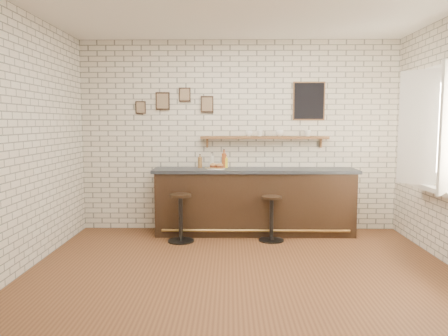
{
  "coord_description": "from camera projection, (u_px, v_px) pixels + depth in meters",
  "views": [
    {
      "loc": [
        -0.14,
        -4.95,
        1.72
      ],
      "look_at": [
        -0.22,
        0.9,
        1.1
      ],
      "focal_mm": 35.0,
      "sensor_mm": 36.0,
      "label": 1
    }
  ],
  "objects": [
    {
      "name": "sandwich_plate",
      "position": [
        216.0,
        169.0,
        6.64
      ],
      "size": [
        0.28,
        0.28,
        0.01
      ],
      "primitive_type": "cylinder",
      "color": "white",
      "rests_on": "bar_counter"
    },
    {
      "name": "bar_stool_right",
      "position": [
        271.0,
        217.0,
        6.32
      ],
      "size": [
        0.37,
        0.37,
        0.66
      ],
      "color": "black",
      "rests_on": "ground"
    },
    {
      "name": "bar_stool_left",
      "position": [
        181.0,
        216.0,
        6.28
      ],
      "size": [
        0.39,
        0.39,
        0.7
      ],
      "color": "black",
      "rests_on": "ground"
    },
    {
      "name": "book_lower",
      "position": [
        438.0,
        187.0,
        5.27
      ],
      "size": [
        0.2,
        0.23,
        0.02
      ],
      "primitive_type": "imported",
      "rotation": [
        0.0,
        0.0,
        -0.28
      ],
      "color": "tan",
      "rests_on": "window_sill"
    },
    {
      "name": "shelf_cup_a",
      "position": [
        249.0,
        134.0,
        6.83
      ],
      "size": [
        0.15,
        0.15,
        0.09
      ],
      "primitive_type": "imported",
      "rotation": [
        0.0,
        0.0,
        0.65
      ],
      "color": "white",
      "rests_on": "wall_shelf"
    },
    {
      "name": "shelf_cup_c",
      "position": [
        280.0,
        133.0,
        6.82
      ],
      "size": [
        0.15,
        0.15,
        0.1
      ],
      "primitive_type": "imported",
      "rotation": [
        0.0,
        0.0,
        1.28
      ],
      "color": "white",
      "rests_on": "wall_shelf"
    },
    {
      "name": "bitters_bottle_amber",
      "position": [
        224.0,
        160.0,
        6.81
      ],
      "size": [
        0.07,
        0.07,
        0.29
      ],
      "color": "#8F3F17",
      "rests_on": "bar_counter"
    },
    {
      "name": "casement_window",
      "position": [
        439.0,
        128.0,
        5.19
      ],
      "size": [
        0.4,
        1.3,
        1.56
      ],
      "color": "white",
      "rests_on": "ground"
    },
    {
      "name": "bitters_bottle_brown",
      "position": [
        200.0,
        162.0,
        6.82
      ],
      "size": [
        0.07,
        0.07,
        0.21
      ],
      "color": "brown",
      "rests_on": "bar_counter"
    },
    {
      "name": "bitters_bottle_white",
      "position": [
        212.0,
        162.0,
        6.81
      ],
      "size": [
        0.06,
        0.06,
        0.24
      ],
      "color": "beige",
      "rests_on": "bar_counter"
    },
    {
      "name": "potato_chips",
      "position": [
        215.0,
        168.0,
        6.63
      ],
      "size": [
        0.26,
        0.19,
        0.0
      ],
      "color": "gold",
      "rests_on": "sandwich_plate"
    },
    {
      "name": "back_wall_decor",
      "position": [
        253.0,
        101.0,
        6.85
      ],
      "size": [
        2.96,
        0.02,
        0.56
      ],
      "color": "black",
      "rests_on": "ground"
    },
    {
      "name": "ciabatta_sandwich",
      "position": [
        217.0,
        166.0,
        6.63
      ],
      "size": [
        0.22,
        0.15,
        0.07
      ],
      "color": "#B4824A",
      "rests_on": "sandwich_plate"
    },
    {
      "name": "window_sill",
      "position": [
        440.0,
        190.0,
        5.27
      ],
      "size": [
        0.2,
        1.35,
        0.06
      ],
      "color": "white",
      "rests_on": "ground"
    },
    {
      "name": "ground",
      "position": [
        242.0,
        270.0,
        5.1
      ],
      "size": [
        5.0,
        5.0,
        0.0
      ],
      "primitive_type": "plane",
      "color": "brown",
      "rests_on": "ground"
    },
    {
      "name": "shelf_cup_d",
      "position": [
        308.0,
        133.0,
        6.81
      ],
      "size": [
        0.12,
        0.12,
        0.1
      ],
      "primitive_type": "imported",
      "rotation": [
        0.0,
        0.0,
        -0.13
      ],
      "color": "white",
      "rests_on": "wall_shelf"
    },
    {
      "name": "condiment_bottle_yellow",
      "position": [
        226.0,
        162.0,
        6.81
      ],
      "size": [
        0.06,
        0.06,
        0.2
      ],
      "color": "yellow",
      "rests_on": "bar_counter"
    },
    {
      "name": "wall_shelf",
      "position": [
        264.0,
        138.0,
        6.83
      ],
      "size": [
        2.0,
        0.18,
        0.18
      ],
      "color": "brown",
      "rests_on": "ground"
    },
    {
      "name": "bar_counter",
      "position": [
        255.0,
        201.0,
        6.73
      ],
      "size": [
        3.1,
        0.65,
        1.01
      ],
      "color": "black",
      "rests_on": "ground"
    },
    {
      "name": "book_upper",
      "position": [
        439.0,
        186.0,
        5.26
      ],
      "size": [
        0.15,
        0.2,
        0.01
      ],
      "primitive_type": "imported",
      "rotation": [
        0.0,
        0.0,
        0.03
      ],
      "color": "tan",
      "rests_on": "book_lower"
    },
    {
      "name": "shelf_cup_b",
      "position": [
        260.0,
        133.0,
        6.82
      ],
      "size": [
        0.14,
        0.14,
        0.1
      ],
      "primitive_type": "imported",
      "rotation": [
        0.0,
        0.0,
        1.15
      ],
      "color": "white",
      "rests_on": "wall_shelf"
    }
  ]
}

